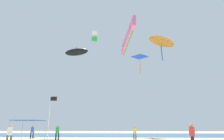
{
  "coord_description": "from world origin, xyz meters",
  "views": [
    {
      "loc": [
        1.9,
        -19.04,
        1.66
      ],
      "look_at": [
        0.44,
        6.1,
        8.0
      ],
      "focal_mm": 35.68,
      "sensor_mm": 36.0,
      "label": 1
    }
  ],
  "objects_px": {
    "canopy_tent": "(29,121)",
    "kite_box_white": "(94,36)",
    "person_far_shore": "(192,133)",
    "kite_parafoil_pink": "(128,37)",
    "banner_flag": "(50,116)",
    "kite_delta_orange": "(162,40)",
    "person_central": "(135,132)",
    "kite_inflatable_black": "(76,52)",
    "kite_diamond_blue": "(140,58)",
    "person_near_tent": "(57,131)",
    "person_rightmost": "(32,131)",
    "person_leftmost": "(10,132)"
  },
  "relations": [
    {
      "from": "person_near_tent",
      "to": "kite_delta_orange",
      "type": "height_order",
      "value": "kite_delta_orange"
    },
    {
      "from": "person_near_tent",
      "to": "person_rightmost",
      "type": "bearing_deg",
      "value": 146.12
    },
    {
      "from": "person_central",
      "to": "banner_flag",
      "type": "bearing_deg",
      "value": -92.77
    },
    {
      "from": "person_leftmost",
      "to": "banner_flag",
      "type": "bearing_deg",
      "value": -67.11
    },
    {
      "from": "person_far_shore",
      "to": "person_rightmost",
      "type": "bearing_deg",
      "value": -124.92
    },
    {
      "from": "person_leftmost",
      "to": "person_rightmost",
      "type": "relative_size",
      "value": 1.06
    },
    {
      "from": "canopy_tent",
      "to": "person_central",
      "type": "xyz_separation_m",
      "value": [
        11.81,
        4.71,
        -1.21
      ]
    },
    {
      "from": "kite_diamond_blue",
      "to": "banner_flag",
      "type": "bearing_deg",
      "value": 22.63
    },
    {
      "from": "canopy_tent",
      "to": "person_rightmost",
      "type": "relative_size",
      "value": 1.81
    },
    {
      "from": "kite_box_white",
      "to": "kite_diamond_blue",
      "type": "xyz_separation_m",
      "value": [
        8.19,
        8.22,
        -1.41
      ]
    },
    {
      "from": "person_central",
      "to": "kite_box_white",
      "type": "bearing_deg",
      "value": 169.15
    },
    {
      "from": "canopy_tent",
      "to": "kite_inflatable_black",
      "type": "height_order",
      "value": "kite_inflatable_black"
    },
    {
      "from": "banner_flag",
      "to": "kite_inflatable_black",
      "type": "relative_size",
      "value": 0.81
    },
    {
      "from": "kite_inflatable_black",
      "to": "person_central",
      "type": "bearing_deg",
      "value": -32.08
    },
    {
      "from": "kite_diamond_blue",
      "to": "person_leftmost",
      "type": "bearing_deg",
      "value": 12.8
    },
    {
      "from": "kite_inflatable_black",
      "to": "kite_parafoil_pink",
      "type": "height_order",
      "value": "kite_inflatable_black"
    },
    {
      "from": "kite_inflatable_black",
      "to": "kite_box_white",
      "type": "bearing_deg",
      "value": -36.34
    },
    {
      "from": "person_far_shore",
      "to": "kite_parafoil_pink",
      "type": "bearing_deg",
      "value": -144.76
    },
    {
      "from": "kite_diamond_blue",
      "to": "kite_parafoil_pink",
      "type": "bearing_deg",
      "value": 35.37
    },
    {
      "from": "person_leftmost",
      "to": "person_central",
      "type": "bearing_deg",
      "value": -7.78
    },
    {
      "from": "canopy_tent",
      "to": "kite_box_white",
      "type": "bearing_deg",
      "value": 62.35
    },
    {
      "from": "person_near_tent",
      "to": "kite_parafoil_pink",
      "type": "relative_size",
      "value": 0.32
    },
    {
      "from": "person_rightmost",
      "to": "kite_inflatable_black",
      "type": "distance_m",
      "value": 17.77
    },
    {
      "from": "person_central",
      "to": "kite_box_white",
      "type": "height_order",
      "value": "kite_box_white"
    },
    {
      "from": "person_leftmost",
      "to": "person_central",
      "type": "relative_size",
      "value": 1.14
    },
    {
      "from": "banner_flag",
      "to": "kite_delta_orange",
      "type": "relative_size",
      "value": 0.84
    },
    {
      "from": "kite_box_white",
      "to": "kite_delta_orange",
      "type": "bearing_deg",
      "value": 171.43
    },
    {
      "from": "person_far_shore",
      "to": "kite_parafoil_pink",
      "type": "distance_m",
      "value": 13.72
    },
    {
      "from": "person_central",
      "to": "kite_inflatable_black",
      "type": "height_order",
      "value": "kite_inflatable_black"
    },
    {
      "from": "canopy_tent",
      "to": "person_central",
      "type": "relative_size",
      "value": 1.95
    },
    {
      "from": "person_central",
      "to": "kite_parafoil_pink",
      "type": "bearing_deg",
      "value": -66.85
    },
    {
      "from": "kite_parafoil_pink",
      "to": "kite_box_white",
      "type": "bearing_deg",
      "value": 14.18
    },
    {
      "from": "kite_parafoil_pink",
      "to": "banner_flag",
      "type": "bearing_deg",
      "value": 118.66
    },
    {
      "from": "person_near_tent",
      "to": "kite_diamond_blue",
      "type": "relative_size",
      "value": 0.49
    },
    {
      "from": "person_central",
      "to": "person_far_shore",
      "type": "relative_size",
      "value": 0.87
    },
    {
      "from": "person_far_shore",
      "to": "kite_box_white",
      "type": "xyz_separation_m",
      "value": [
        -10.37,
        16.41,
        15.43
      ]
    },
    {
      "from": "person_central",
      "to": "kite_box_white",
      "type": "xyz_separation_m",
      "value": [
        -6.23,
        5.94,
        15.58
      ]
    },
    {
      "from": "banner_flag",
      "to": "kite_delta_orange",
      "type": "distance_m",
      "value": 26.54
    },
    {
      "from": "kite_inflatable_black",
      "to": "kite_diamond_blue",
      "type": "distance_m",
      "value": 12.76
    },
    {
      "from": "person_near_tent",
      "to": "person_central",
      "type": "xyz_separation_m",
      "value": [
        9.26,
        2.27,
        -0.11
      ]
    },
    {
      "from": "kite_box_white",
      "to": "kite_parafoil_pink",
      "type": "bearing_deg",
      "value": 101.42
    },
    {
      "from": "person_leftmost",
      "to": "kite_delta_orange",
      "type": "height_order",
      "value": "kite_delta_orange"
    },
    {
      "from": "kite_box_white",
      "to": "kite_inflatable_black",
      "type": "distance_m",
      "value": 6.79
    },
    {
      "from": "person_central",
      "to": "person_rightmost",
      "type": "distance_m",
      "value": 14.02
    },
    {
      "from": "person_far_shore",
      "to": "kite_delta_orange",
      "type": "xyz_separation_m",
      "value": [
        1.38,
        18.35,
        15.33
      ]
    },
    {
      "from": "kite_diamond_blue",
      "to": "canopy_tent",
      "type": "bearing_deg",
      "value": 7.51
    },
    {
      "from": "person_near_tent",
      "to": "person_leftmost",
      "type": "xyz_separation_m",
      "value": [
        -2.47,
        -6.51,
        0.02
      ]
    },
    {
      "from": "person_leftmost",
      "to": "person_far_shore",
      "type": "xyz_separation_m",
      "value": [
        15.87,
        -1.7,
        0.01
      ]
    },
    {
      "from": "canopy_tent",
      "to": "person_rightmost",
      "type": "xyz_separation_m",
      "value": [
        -2.12,
        6.31,
        -1.14
      ]
    },
    {
      "from": "person_rightmost",
      "to": "kite_diamond_blue",
      "type": "bearing_deg",
      "value": 4.98
    }
  ]
}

